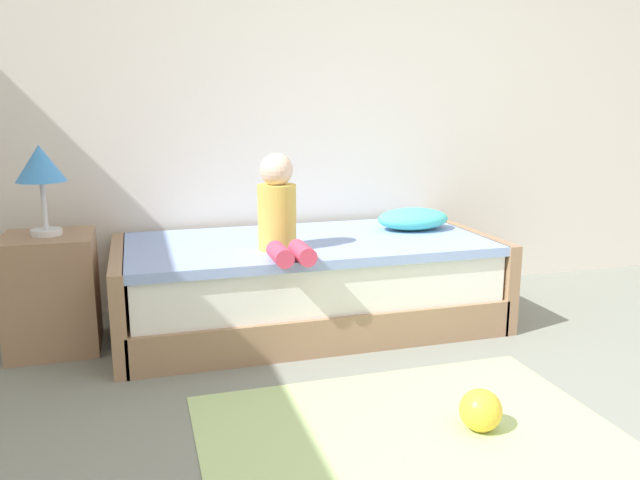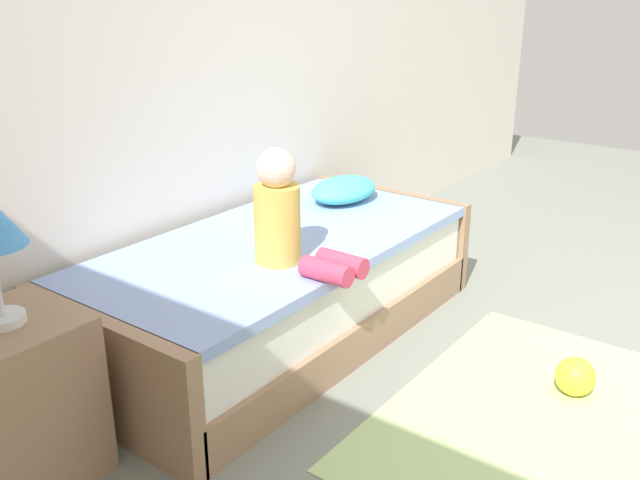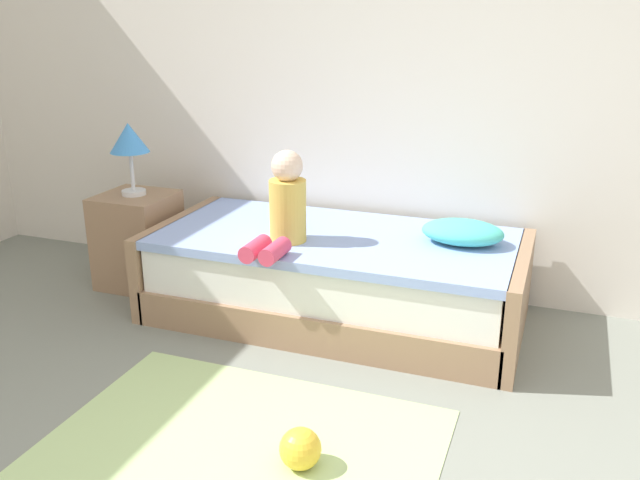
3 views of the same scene
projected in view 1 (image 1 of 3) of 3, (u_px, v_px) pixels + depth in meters
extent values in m
cube|color=silver|center=(384.00, 71.00, 4.07)|extent=(7.20, 0.10, 2.90)
cube|color=#997556|center=(308.00, 308.00, 3.61)|extent=(2.00, 1.00, 0.20)
cube|color=white|center=(307.00, 270.00, 3.56)|extent=(1.94, 0.94, 0.25)
cube|color=#8CA5E0|center=(307.00, 244.00, 3.53)|extent=(1.98, 0.98, 0.05)
cube|color=#997556|center=(120.00, 298.00, 3.29)|extent=(0.07, 1.00, 0.50)
cube|color=#997556|center=(467.00, 269.00, 3.86)|extent=(0.07, 1.00, 0.50)
cube|color=#997556|center=(52.00, 292.00, 3.22)|extent=(0.44, 0.44, 0.60)
cylinder|color=silver|center=(47.00, 232.00, 3.15)|extent=(0.15, 0.15, 0.03)
cylinder|color=silver|center=(44.00, 206.00, 3.12)|extent=(0.02, 0.02, 0.24)
cone|color=#3F8CD8|center=(40.00, 163.00, 3.08)|extent=(0.24, 0.24, 0.18)
cylinder|color=gold|center=(277.00, 217.00, 3.26)|extent=(0.20, 0.20, 0.34)
sphere|color=beige|center=(276.00, 170.00, 3.20)|extent=(0.17, 0.17, 0.17)
cylinder|color=#D83F60|center=(280.00, 254.00, 2.99)|extent=(0.09, 0.22, 0.09)
cylinder|color=#D83F60|center=(302.00, 253.00, 3.02)|extent=(0.09, 0.22, 0.09)
ellipsoid|color=#4CCCBC|center=(413.00, 219.00, 3.79)|extent=(0.44, 0.30, 0.13)
sphere|color=yellow|center=(481.00, 410.00, 2.44)|extent=(0.17, 0.17, 0.17)
cube|color=#B2D189|center=(409.00, 433.00, 2.42)|extent=(1.60, 1.10, 0.01)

